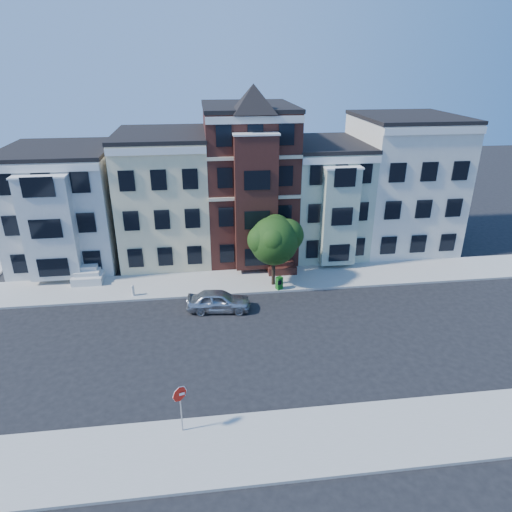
{
  "coord_description": "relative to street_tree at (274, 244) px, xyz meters",
  "views": [
    {
      "loc": [
        -4.13,
        -22.8,
        15.67
      ],
      "look_at": [
        -0.81,
        3.26,
        4.2
      ],
      "focal_mm": 32.0,
      "sensor_mm": 36.0,
      "label": 1
    }
  ],
  "objects": [
    {
      "name": "far_sidewalk",
      "position": [
        -0.98,
        0.89,
        -3.3
      ],
      "size": [
        60.0,
        4.0,
        0.15
      ],
      "primitive_type": "cube",
      "color": "#9E9B93",
      "rests_on": "ground"
    },
    {
      "name": "parked_car",
      "position": [
        -4.21,
        -3.06,
        -2.66
      ],
      "size": [
        4.4,
        2.16,
        1.44
      ],
      "primitive_type": "imported",
      "rotation": [
        0.0,
        0.0,
        1.46
      ],
      "color": "#ADB0B7",
      "rests_on": "ground"
    },
    {
      "name": "ground",
      "position": [
        -0.98,
        -7.11,
        -3.38
      ],
      "size": [
        120.0,
        120.0,
        0.0
      ],
      "primitive_type": "plane",
      "color": "black"
    },
    {
      "name": "near_sidewalk",
      "position": [
        -0.98,
        -15.11,
        -3.3
      ],
      "size": [
        60.0,
        4.0,
        0.15
      ],
      "primitive_type": "cube",
      "color": "#9E9B93",
      "rests_on": "ground"
    },
    {
      "name": "house_brown",
      "position": [
        -0.98,
        7.39,
        2.62
      ],
      "size": [
        7.0,
        9.0,
        12.0
      ],
      "primitive_type": "cube",
      "color": "#3D1913",
      "rests_on": "ground"
    },
    {
      "name": "house_green",
      "position": [
        5.52,
        7.39,
        1.12
      ],
      "size": [
        6.0,
        9.0,
        9.0
      ],
      "primitive_type": "cube",
      "color": "#A8B79C",
      "rests_on": "ground"
    },
    {
      "name": "stop_sign",
      "position": [
        -6.41,
        -13.84,
        -1.85
      ],
      "size": [
        0.76,
        0.31,
        2.77
      ],
      "primitive_type": null,
      "rotation": [
        0.0,
        0.0,
        0.28
      ],
      "color": "#C20E05",
      "rests_on": "near_sidewalk"
    },
    {
      "name": "house_yellow",
      "position": [
        -7.98,
        7.39,
        1.62
      ],
      "size": [
        7.0,
        9.0,
        10.0
      ],
      "primitive_type": "cube",
      "color": "beige",
      "rests_on": "ground"
    },
    {
      "name": "newspaper_box",
      "position": [
        0.3,
        -0.81,
        -2.76
      ],
      "size": [
        0.54,
        0.52,
        0.94
      ],
      "primitive_type": "cube",
      "rotation": [
        0.0,
        0.0,
        0.44
      ],
      "color": "#135B17",
      "rests_on": "far_sidewalk"
    },
    {
      "name": "house_white",
      "position": [
        -15.98,
        7.39,
        1.12
      ],
      "size": [
        8.0,
        9.0,
        9.0
      ],
      "primitive_type": "cube",
      "color": "beige",
      "rests_on": "ground"
    },
    {
      "name": "house_cream",
      "position": [
        12.52,
        7.39,
        2.12
      ],
      "size": [
        8.0,
        9.0,
        11.0
      ],
      "primitive_type": "cube",
      "color": "silver",
      "rests_on": "ground"
    },
    {
      "name": "street_tree",
      "position": [
        0.0,
        0.0,
        0.0
      ],
      "size": [
        6.54,
        6.54,
        6.46
      ],
      "primitive_type": null,
      "rotation": [
        0.0,
        0.0,
        -0.2
      ],
      "color": "#214712",
      "rests_on": "far_sidewalk"
    },
    {
      "name": "fire_hydrant",
      "position": [
        -10.14,
        -0.51,
        -2.9
      ],
      "size": [
        0.27,
        0.27,
        0.66
      ],
      "primitive_type": "cylinder",
      "rotation": [
        0.0,
        0.0,
        0.19
      ],
      "color": "beige",
      "rests_on": "far_sidewalk"
    }
  ]
}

